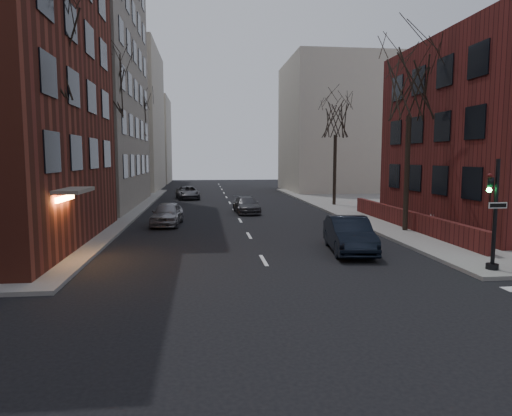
% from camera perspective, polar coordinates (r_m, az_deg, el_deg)
% --- Properties ---
extents(building_left_tan, '(18.00, 18.00, 28.00)m').
position_cam_1_polar(building_left_tan, '(43.83, -27.37, 18.58)').
color(building_left_tan, gray).
rests_on(building_left_tan, ground).
extents(low_wall_right, '(0.35, 16.00, 1.00)m').
position_cam_1_polar(low_wall_right, '(27.98, 18.23, -1.27)').
color(low_wall_right, '#5B1C1A').
rests_on(low_wall_right, sidewalk_far_right).
extents(building_distant_la, '(14.00, 16.00, 18.00)m').
position_cam_1_polar(building_distant_la, '(62.62, -18.49, 10.42)').
color(building_distant_la, '#B3A897').
rests_on(building_distant_la, ground).
extents(building_distant_ra, '(14.00, 14.00, 16.00)m').
position_cam_1_polar(building_distant_ra, '(58.92, 10.77, 9.93)').
color(building_distant_ra, '#B3A897').
rests_on(building_distant_ra, ground).
extents(building_distant_lb, '(10.00, 12.00, 14.00)m').
position_cam_1_polar(building_distant_lb, '(78.92, -14.45, 8.18)').
color(building_distant_lb, '#B3A897').
rests_on(building_distant_lb, ground).
extents(traffic_signal, '(0.76, 0.44, 4.00)m').
position_cam_1_polar(traffic_signal, '(18.49, 27.53, -1.50)').
color(traffic_signal, black).
rests_on(traffic_signal, sidewalk_far_right).
extents(tree_left_a, '(4.18, 4.18, 10.26)m').
position_cam_1_polar(tree_left_a, '(21.57, -24.85, 17.20)').
color(tree_left_a, '#2D231C').
rests_on(tree_left_a, sidewalk_far_left).
extents(tree_left_b, '(4.40, 4.40, 10.80)m').
position_cam_1_polar(tree_left_b, '(33.12, -18.22, 14.21)').
color(tree_left_b, '#2D231C').
rests_on(tree_left_b, sidewalk_far_left).
extents(tree_left_c, '(3.96, 3.96, 9.72)m').
position_cam_1_polar(tree_left_c, '(46.75, -14.69, 10.84)').
color(tree_left_c, '#2D231C').
rests_on(tree_left_c, sidewalk_far_left).
extents(tree_right_a, '(3.96, 3.96, 9.72)m').
position_cam_1_polar(tree_right_a, '(26.91, 18.71, 14.20)').
color(tree_right_a, '#2D231C').
rests_on(tree_right_a, sidewalk_far_right).
extents(tree_right_b, '(3.74, 3.74, 9.18)m').
position_cam_1_polar(tree_right_b, '(39.91, 9.93, 11.12)').
color(tree_right_b, '#2D231C').
rests_on(tree_right_b, sidewalk_far_right).
extents(streetlamp_near, '(0.36, 0.36, 6.28)m').
position_cam_1_polar(streetlamp_near, '(28.74, -18.32, 6.10)').
color(streetlamp_near, black).
rests_on(streetlamp_near, sidewalk_far_left).
extents(streetlamp_far, '(0.36, 0.36, 6.28)m').
position_cam_1_polar(streetlamp_far, '(48.50, -13.53, 6.21)').
color(streetlamp_far, black).
rests_on(streetlamp_far, sidewalk_far_left).
extents(parked_sedan, '(2.20, 4.92, 1.57)m').
position_cam_1_polar(parked_sedan, '(20.71, 11.56, -3.28)').
color(parked_sedan, black).
rests_on(parked_sedan, ground).
extents(car_lane_silver, '(1.99, 4.33, 1.44)m').
position_cam_1_polar(car_lane_silver, '(28.83, -11.04, -0.71)').
color(car_lane_silver, gray).
rests_on(car_lane_silver, ground).
extents(car_lane_gray, '(1.98, 4.32, 1.22)m').
position_cam_1_polar(car_lane_gray, '(34.50, -1.21, 0.37)').
color(car_lane_gray, '#3C3C41').
rests_on(car_lane_gray, ground).
extents(car_lane_far, '(2.73, 4.91, 1.30)m').
position_cam_1_polar(car_lane_far, '(46.76, -8.53, 1.92)').
color(car_lane_far, '#47464C').
rests_on(car_lane_far, ground).
extents(sandwich_board, '(0.55, 0.62, 0.83)m').
position_cam_1_polar(sandwich_board, '(27.83, 21.13, -1.59)').
color(sandwich_board, silver).
rests_on(sandwich_board, sidewalk_far_right).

